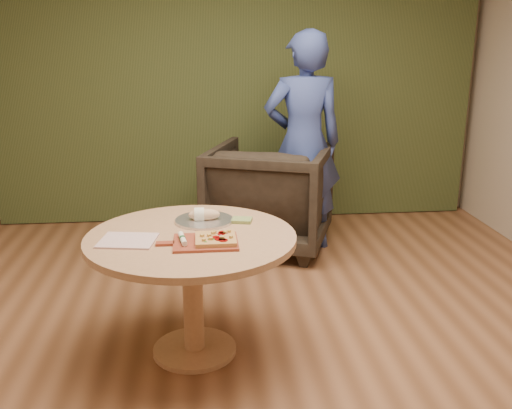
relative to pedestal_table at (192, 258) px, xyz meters
The scene contains 12 objects.
room_shell 0.93m from the pedestal_table, 26.41° to the right, with size 5.04×6.04×2.84m.
curtain 2.83m from the pedestal_table, 80.70° to the left, with size 4.80×0.14×2.78m, color #2E391A.
pedestal_table is the anchor object (origin of this frame).
pizza_paddle 0.22m from the pedestal_table, 64.15° to the right, with size 0.45×0.28×0.01m.
flatbread_pizza 0.26m from the pedestal_table, 47.27° to the right, with size 0.22×0.22×0.04m.
cutlery_roll 0.22m from the pedestal_table, 107.11° to the right, with size 0.06×0.20×0.03m.
newspaper 0.38m from the pedestal_table, 168.36° to the right, with size 0.30×0.25×0.01m, color white.
serving_tray 0.29m from the pedestal_table, 71.60° to the left, with size 0.36×0.36×0.02m.
bread_roll 0.31m from the pedestal_table, 73.53° to the left, with size 0.19×0.09×0.09m.
green_packet 0.40m from the pedestal_table, 34.66° to the left, with size 0.12×0.10×0.02m, color #596E31.
armchair 1.90m from the pedestal_table, 69.06° to the left, with size 1.00×0.94×1.03m, color black.
person_standing 2.02m from the pedestal_table, 61.20° to the left, with size 0.69×0.46×1.90m, color navy.
Camera 1 is at (-0.37, -2.87, 1.84)m, focal length 40.00 mm.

